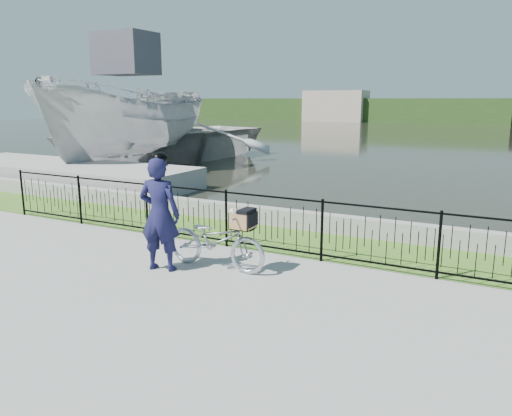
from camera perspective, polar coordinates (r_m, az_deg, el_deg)
The scene contains 12 objects.
ground at distance 8.23m, azimuth -3.14°, elevation -8.16°, with size 120.00×120.00×0.00m, color gray.
grass_strip at distance 10.43m, azimuth 4.20°, elevation -3.70°, with size 60.00×2.00×0.01m, color #467023.
water at distance 39.91m, azimuth 22.10°, elevation 7.30°, with size 120.00×120.00×0.00m, color black.
quay_wall at distance 11.27m, azimuth 6.25°, elevation -1.49°, with size 60.00×0.30×0.40m, color gray.
fence at distance 9.40m, azimuth 1.81°, elevation -1.85°, with size 14.00×0.06×1.15m, color black, non-canonical shape.
far_treeline at distance 66.74m, azimuth 24.68°, elevation 10.04°, with size 120.00×6.00×3.00m, color #28441A.
far_building_left at distance 68.25m, azimuth 9.09°, elevation 11.44°, with size 8.00×4.00×4.00m, color #A79886.
dock at distance 18.66m, azimuth -21.24°, elevation 3.70°, with size 10.00×3.00×0.70m, color gray.
bicycle_rig at distance 8.63m, azimuth -4.54°, elevation -3.63°, with size 1.90×0.66×1.13m.
cyclist at distance 8.57m, azimuth -10.96°, elevation -0.58°, with size 0.80×0.61×2.02m.
boat_near at distance 20.85m, azimuth -14.26°, elevation 9.35°, with size 3.98×9.50×5.40m.
boat_far at distance 24.30m, azimuth -11.05°, elevation 7.99°, with size 10.34×12.59×2.27m.
Camera 1 is at (3.97, -6.61, 2.88)m, focal length 35.00 mm.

